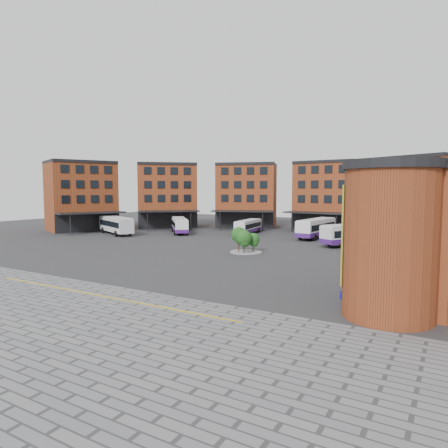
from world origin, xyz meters
The scene contains 12 objects.
ground centered at (0.00, 0.00, 0.00)m, with size 160.00×160.00×0.00m, color #28282B.
paving_zone centered at (2.00, -22.00, 0.01)m, with size 50.00×22.00×0.02m, color slate.
yellow_line centered at (2.00, -14.00, 0.03)m, with size 26.00×0.15×0.02m, color gold.
main_building centered at (-4.77, 38.25, 7.23)m, with size 94.14×42.48×14.60m.
tree_island centered at (2.02, 11.52, 1.93)m, with size 4.40×4.40×3.54m.
bus_a centered at (-29.90, 19.29, 2.00)m, with size 11.92×7.59×3.37m.
bus_b centered at (-20.41, 27.04, 1.63)m, with size 8.87×9.66×3.01m.
bus_c centered at (-7.98, 32.56, 1.48)m, with size 3.35×9.92×2.74m.
bus_d centered at (5.37, 33.03, 1.85)m, with size 3.79×12.30×3.41m.
bus_e centered at (13.42, 26.54, 1.81)m, with size 8.57×11.54×3.35m.
bus_f centered at (20.14, 22.23, 1.49)m, with size 9.13×7.74×2.75m.
blue_car centered at (21.06, -6.65, 0.62)m, with size 1.31×3.76×1.24m, color #0D13B3.
Camera 1 is at (26.71, -36.53, 8.70)m, focal length 32.00 mm.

